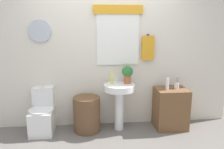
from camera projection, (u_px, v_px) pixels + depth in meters
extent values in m
cube|color=silver|center=(105.00, 51.00, 3.77)|extent=(4.40, 0.10, 2.60)
cube|color=white|center=(118.00, 40.00, 3.69)|extent=(0.70, 0.03, 0.84)
cube|color=gold|center=(118.00, 9.00, 3.57)|extent=(0.80, 0.04, 0.14)
cylinder|color=silver|center=(40.00, 31.00, 3.54)|extent=(0.35, 0.03, 0.35)
cylinder|color=black|center=(148.00, 35.00, 3.70)|extent=(0.02, 0.06, 0.02)
cube|color=gold|center=(148.00, 48.00, 3.73)|extent=(0.20, 0.05, 0.40)
cube|color=white|center=(43.00, 121.00, 3.62)|extent=(0.36, 0.50, 0.39)
cylinder|color=white|center=(41.00, 110.00, 3.51)|extent=(0.38, 0.38, 0.03)
cube|color=white|center=(43.00, 97.00, 3.71)|extent=(0.34, 0.18, 0.33)
cylinder|color=silver|center=(43.00, 87.00, 3.67)|extent=(0.04, 0.04, 0.02)
cylinder|color=brown|center=(87.00, 114.00, 3.66)|extent=(0.44, 0.44, 0.58)
cylinder|color=white|center=(119.00, 110.00, 3.70)|extent=(0.15, 0.15, 0.68)
cylinder|color=white|center=(119.00, 87.00, 3.62)|extent=(0.51, 0.51, 0.10)
cylinder|color=silver|center=(118.00, 80.00, 3.71)|extent=(0.03, 0.03, 0.10)
cube|color=brown|center=(170.00, 108.00, 3.78)|extent=(0.52, 0.44, 0.68)
cylinder|color=#DBD166|center=(112.00, 78.00, 3.62)|extent=(0.05, 0.05, 0.20)
cylinder|color=#AD5B38|center=(127.00, 80.00, 3.66)|extent=(0.12, 0.12, 0.13)
sphere|color=#2D7033|center=(127.00, 71.00, 3.63)|extent=(0.18, 0.18, 0.18)
cylinder|color=white|center=(167.00, 84.00, 3.64)|extent=(0.05, 0.05, 0.20)
cylinder|color=silver|center=(177.00, 86.00, 3.72)|extent=(0.08, 0.08, 0.10)
cylinder|color=blue|center=(178.00, 83.00, 3.72)|extent=(0.01, 0.02, 0.18)
cylinder|color=purple|center=(176.00, 83.00, 3.73)|extent=(0.02, 0.01, 0.18)
cylinder|color=yellow|center=(177.00, 83.00, 3.70)|extent=(0.02, 0.01, 0.18)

